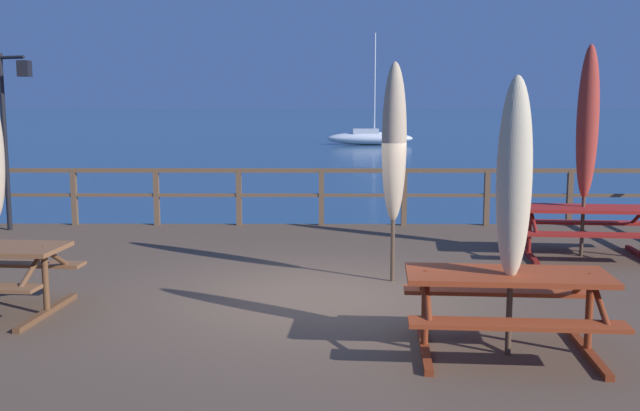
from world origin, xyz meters
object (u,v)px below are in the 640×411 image
(patio_umbrella_tall_mid_left, at_px, (514,180))
(patio_umbrella_tall_back_left, at_px, (588,123))
(lamp_post_hooked, at_px, (12,115))
(sailboat_distant, at_px, (370,138))
(picnic_table_front_left, at_px, (507,295))
(patio_umbrella_tall_front, at_px, (394,143))
(picnic_table_mid_left, at_px, (586,220))

(patio_umbrella_tall_mid_left, relative_size, patio_umbrella_tall_back_left, 0.81)
(lamp_post_hooked, distance_m, sailboat_distant, 39.62)
(picnic_table_front_left, xyz_separation_m, sailboat_distant, (1.47, 45.10, -0.72))
(patio_umbrella_tall_back_left, height_order, lamp_post_hooked, lamp_post_hooked)
(patio_umbrella_tall_front, bearing_deg, picnic_table_front_left, -73.58)
(patio_umbrella_tall_mid_left, distance_m, sailboat_distant, 45.23)
(patio_umbrella_tall_mid_left, relative_size, patio_umbrella_tall_front, 0.91)
(patio_umbrella_tall_front, distance_m, lamp_post_hooked, 7.54)
(picnic_table_front_left, bearing_deg, picnic_table_mid_left, 62.27)
(lamp_post_hooked, xyz_separation_m, sailboat_distant, (8.80, 38.56, -2.28))
(picnic_table_front_left, xyz_separation_m, patio_umbrella_tall_front, (-0.81, 2.76, 1.25))
(patio_umbrella_tall_front, relative_size, lamp_post_hooked, 0.89)
(picnic_table_mid_left, bearing_deg, sailboat_distant, 91.11)
(picnic_table_front_left, distance_m, patio_umbrella_tall_mid_left, 1.09)
(picnic_table_front_left, relative_size, patio_umbrella_tall_back_left, 0.62)
(picnic_table_mid_left, xyz_separation_m, patio_umbrella_tall_mid_left, (-2.25, -4.37, 1.08))
(picnic_table_front_left, relative_size, picnic_table_mid_left, 0.91)
(picnic_table_mid_left, distance_m, patio_umbrella_tall_back_left, 1.46)
(picnic_table_mid_left, xyz_separation_m, patio_umbrella_tall_front, (-3.08, -1.55, 1.25))
(patio_umbrella_tall_front, bearing_deg, patio_umbrella_tall_back_left, 27.80)
(lamp_post_hooked, relative_size, sailboat_distant, 0.41)
(patio_umbrella_tall_mid_left, xyz_separation_m, sailboat_distant, (1.46, 45.17, -1.81))
(picnic_table_mid_left, xyz_separation_m, lamp_post_hooked, (-9.59, 2.23, 1.55))
(lamp_post_hooked, bearing_deg, patio_umbrella_tall_back_left, -12.84)
(picnic_table_front_left, height_order, patio_umbrella_tall_mid_left, patio_umbrella_tall_mid_left)
(patio_umbrella_tall_mid_left, relative_size, sailboat_distant, 0.33)
(patio_umbrella_tall_mid_left, xyz_separation_m, lamp_post_hooked, (-7.34, 6.61, 0.47))
(picnic_table_front_left, height_order, lamp_post_hooked, lamp_post_hooked)
(picnic_table_front_left, distance_m, patio_umbrella_tall_front, 3.14)
(patio_umbrella_tall_mid_left, xyz_separation_m, patio_umbrella_tall_front, (-0.82, 2.83, 0.17))
(picnic_table_mid_left, bearing_deg, patio_umbrella_tall_back_left, 124.21)
(picnic_table_front_left, height_order, patio_umbrella_tall_back_left, patio_umbrella_tall_back_left)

